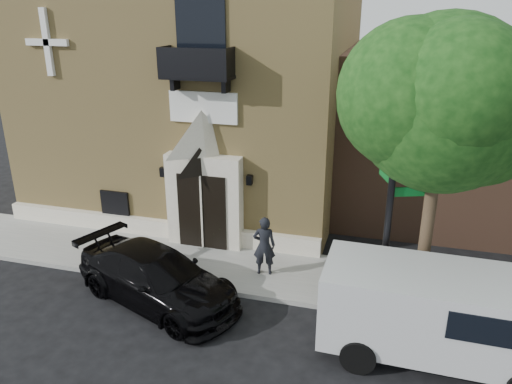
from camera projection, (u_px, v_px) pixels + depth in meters
The scene contains 11 objects.
ground at pixel (205, 292), 14.79m from camera, with size 120.00×120.00×0.00m, color black.
sidewalk at pixel (251, 270), 15.86m from camera, with size 42.00×3.00×0.15m, color gray.
church at pixel (203, 89), 21.06m from camera, with size 12.20×11.01×9.30m.
street_tree_left at pixel (445, 103), 11.50m from camera, with size 4.97×4.38×7.77m.
black_sedan at pixel (157, 277), 14.10m from camera, with size 2.15×5.28×1.53m, color black.
cargo_van at pixel (451, 314), 11.57m from camera, with size 5.59×2.45×2.25m.
street_sign at pixel (391, 195), 12.48m from camera, with size 1.27×1.02×6.70m.
fire_hydrant at pixel (419, 304), 13.26m from camera, with size 0.44×0.35×0.76m.
dumpster at pixel (498, 302), 12.90m from camera, with size 2.00×1.28×1.24m.
planter at pixel (222, 236), 17.14m from camera, with size 0.68×0.59×0.76m, color #35572A.
pedestrian_near at pixel (264, 246), 15.21m from camera, with size 0.69×0.45×1.89m, color black.
Camera 1 is at (4.91, -11.89, 8.02)m, focal length 35.00 mm.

